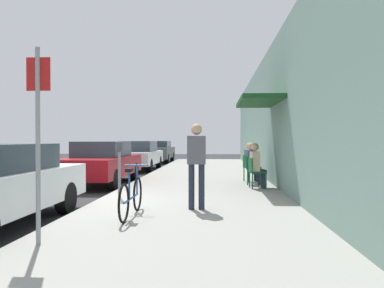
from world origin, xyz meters
The scene contains 16 objects.
ground_plane centered at (0.00, 0.00, 0.00)m, with size 60.00×60.00×0.00m, color #2D2D30.
sidewalk_slab centered at (2.25, 2.00, 0.06)m, with size 4.50×32.00×0.12m, color #9E9B93.
building_facade centered at (4.64, 2.00, 2.27)m, with size 1.40×32.00×4.54m.
parked_car_1 centered at (-1.10, 4.04, 0.74)m, with size 1.80×4.40×1.45m.
parked_car_2 centered at (-1.10, 9.92, 0.74)m, with size 1.80×4.40×1.44m.
parked_car_3 centered at (-1.10, 15.86, 0.75)m, with size 1.80×4.40×1.43m.
parking_meter centered at (0.45, 0.58, 0.89)m, with size 0.12×0.10×1.32m.
street_sign centered at (0.40, -3.25, 1.64)m, with size 0.32×0.06×2.60m.
bicycle_0 centered at (1.22, -1.47, 0.48)m, with size 0.46×1.71×0.90m.
cafe_chair_0 centered at (3.85, 2.46, 0.62)m, with size 0.49×0.49×0.87m.
seated_patron_0 centered at (3.91, 2.46, 0.82)m, with size 0.46×0.40×1.29m.
cafe_chair_1 centered at (3.85, 3.44, 0.62)m, with size 0.49×0.49×0.87m.
seated_patron_1 centered at (3.91, 3.43, 0.82)m, with size 0.46×0.40×1.29m.
cafe_chair_2 centered at (3.85, 4.16, 0.62)m, with size 0.56×0.56×0.87m.
seated_patron_2 centered at (3.91, 4.18, 0.82)m, with size 0.51×0.46×1.29m.
pedestrian_standing centered at (2.36, -0.73, 1.12)m, with size 0.36×0.22×1.70m.
Camera 1 is at (2.74, -7.86, 1.50)m, focal length 33.77 mm.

